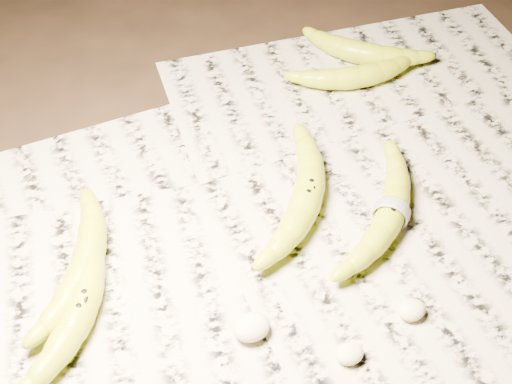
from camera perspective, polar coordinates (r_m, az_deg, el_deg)
name	(u,v)px	position (r m, az deg, el deg)	size (l,w,h in m)	color
ground	(282,228)	(0.85, 2.12, -2.90)	(3.00, 3.00, 0.00)	black
newspaper_patch	(305,220)	(0.85, 3.92, -2.25)	(0.90, 0.70, 0.01)	#AEAB95
banana_left_a	(81,305)	(0.77, -13.80, -8.79)	(0.20, 0.06, 0.04)	#AEB917
banana_left_b	(85,262)	(0.80, -13.49, -5.51)	(0.18, 0.06, 0.04)	#AEB917
banana_center	(308,194)	(0.85, 4.16, -0.13)	(0.21, 0.06, 0.04)	#AEB917
banana_taped	(392,211)	(0.84, 10.82, -1.50)	(0.21, 0.06, 0.03)	#AEB917
banana_upper_a	(359,74)	(1.03, 8.21, 9.29)	(0.17, 0.05, 0.03)	#AEB917
banana_upper_b	(363,51)	(1.08, 8.52, 11.10)	(0.17, 0.06, 0.03)	#AEB917
measuring_tape	(392,211)	(0.84, 10.82, -1.50)	(0.04, 0.04, 0.00)	white
flesh_chunk_a	(251,325)	(0.74, -0.38, -10.59)	(0.04, 0.03, 0.02)	beige
flesh_chunk_b	(350,352)	(0.73, 7.53, -12.54)	(0.03, 0.02, 0.02)	beige
flesh_chunk_c	(412,308)	(0.77, 12.39, -9.04)	(0.03, 0.03, 0.02)	beige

